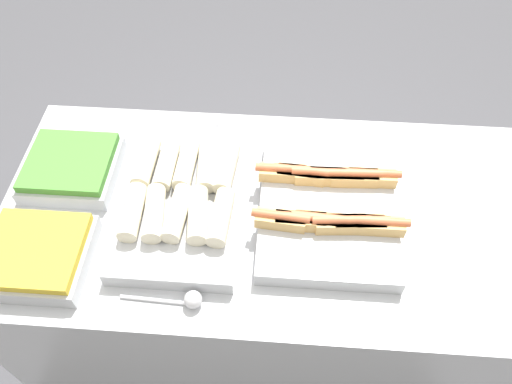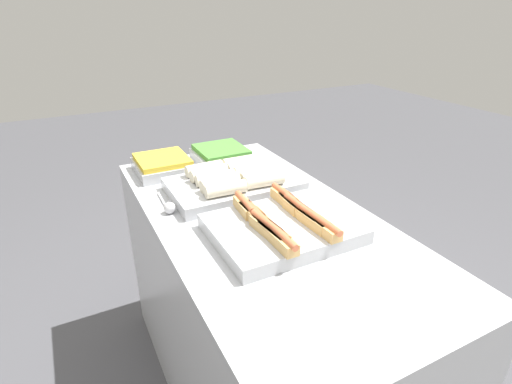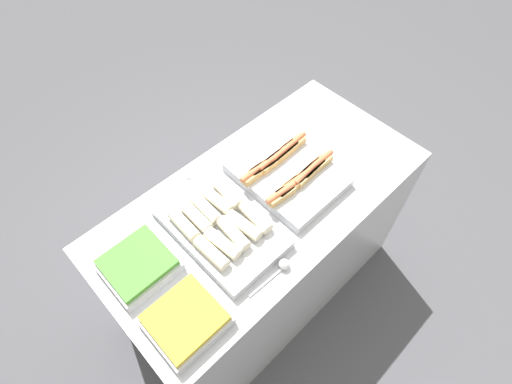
{
  "view_description": "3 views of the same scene",
  "coord_description": "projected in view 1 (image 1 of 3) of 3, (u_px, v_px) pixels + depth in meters",
  "views": [
    {
      "loc": [
        0.02,
        -0.82,
        2.09
      ],
      "look_at": [
        -0.04,
        0.0,
        1.03
      ],
      "focal_mm": 35.0,
      "sensor_mm": 36.0,
      "label": 1
    },
    {
      "loc": [
        1.15,
        -0.61,
        1.66
      ],
      "look_at": [
        -0.04,
        0.0,
        1.03
      ],
      "focal_mm": 28.0,
      "sensor_mm": 36.0,
      "label": 2
    },
    {
      "loc": [
        -0.72,
        -0.71,
        2.4
      ],
      "look_at": [
        -0.04,
        0.0,
        1.03
      ],
      "focal_mm": 28.0,
      "sensor_mm": 36.0,
      "label": 3
    }
  ],
  "objects": [
    {
      "name": "ground_plane",
      "position": [
        266.0,
        338.0,
        2.15
      ],
      "size": [
        12.0,
        12.0,
        0.0
      ],
      "primitive_type": "plane",
      "color": "#4C4C51"
    },
    {
      "name": "tray_hotdogs",
      "position": [
        328.0,
        205.0,
        1.36
      ],
      "size": [
        0.41,
        0.47,
        0.1
      ],
      "color": "#B7BABF",
      "rests_on": "counter"
    },
    {
      "name": "tray_side_front",
      "position": [
        37.0,
        255.0,
        1.27
      ],
      "size": [
        0.26,
        0.25,
        0.07
      ],
      "color": "#B7BABF",
      "rests_on": "counter"
    },
    {
      "name": "tray_wraps",
      "position": [
        183.0,
        196.0,
        1.38
      ],
      "size": [
        0.33,
        0.53,
        0.1
      ],
      "color": "#B7BABF",
      "rests_on": "counter"
    },
    {
      "name": "tray_side_back",
      "position": [
        72.0,
        168.0,
        1.45
      ],
      "size": [
        0.26,
        0.25,
        0.07
      ],
      "color": "#B7BABF",
      "rests_on": "counter"
    },
    {
      "name": "serving_spoon_near",
      "position": [
        187.0,
        300.0,
        1.21
      ],
      "size": [
        0.21,
        0.05,
        0.05
      ],
      "color": "silver",
      "rests_on": "counter"
    },
    {
      "name": "counter",
      "position": [
        268.0,
        288.0,
        1.78
      ],
      "size": [
        1.53,
        0.76,
        0.95
      ],
      "color": "#B7BABF",
      "rests_on": "ground_plane"
    },
    {
      "name": "serving_spoon_far",
      "position": [
        218.0,
        127.0,
        1.58
      ],
      "size": [
        0.22,
        0.05,
        0.05
      ],
      "color": "silver",
      "rests_on": "counter"
    }
  ]
}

